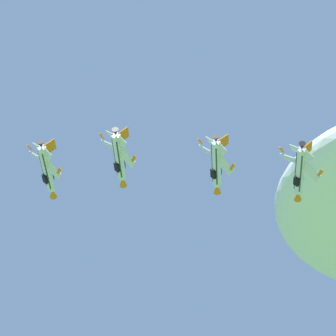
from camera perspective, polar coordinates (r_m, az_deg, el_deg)
fighter_jet_left_wing at (r=163.66m, az=-8.47°, el=-0.12°), size 8.43×15.46×7.35m
fighter_jet_right_wing at (r=162.10m, az=-3.43°, el=0.71°), size 8.48×15.46×7.26m
fighter_jet_left_outer at (r=160.33m, az=3.42°, el=0.23°), size 8.14×15.46×7.92m
fighter_jet_right_outer at (r=160.80m, az=9.22°, el=-0.28°), size 8.49×15.46×7.23m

